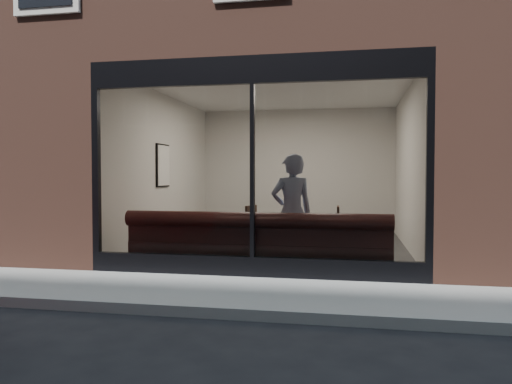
% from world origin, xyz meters
% --- Properties ---
extents(ground, '(120.00, 120.00, 0.00)m').
position_xyz_m(ground, '(0.00, 0.00, 0.00)').
color(ground, black).
rests_on(ground, ground).
extents(sidewalk_near, '(40.00, 2.00, 0.01)m').
position_xyz_m(sidewalk_near, '(0.00, 1.00, 0.01)').
color(sidewalk_near, gray).
rests_on(sidewalk_near, ground).
extents(kerb_near, '(40.00, 0.10, 0.12)m').
position_xyz_m(kerb_near, '(0.00, -0.05, 0.06)').
color(kerb_near, gray).
rests_on(kerb_near, ground).
extents(host_building_pier_left, '(2.50, 12.00, 3.20)m').
position_xyz_m(host_building_pier_left, '(-3.75, 8.00, 1.60)').
color(host_building_pier_left, brown).
rests_on(host_building_pier_left, ground).
extents(host_building_pier_right, '(2.50, 12.00, 3.20)m').
position_xyz_m(host_building_pier_right, '(3.75, 8.00, 1.60)').
color(host_building_pier_right, brown).
rests_on(host_building_pier_right, ground).
extents(host_building_backfill, '(5.00, 6.00, 3.20)m').
position_xyz_m(host_building_backfill, '(0.00, 11.00, 1.60)').
color(host_building_backfill, brown).
rests_on(host_building_backfill, ground).
extents(cafe_floor, '(6.00, 6.00, 0.00)m').
position_xyz_m(cafe_floor, '(0.00, 5.00, 0.02)').
color(cafe_floor, '#2D2D30').
rests_on(cafe_floor, ground).
extents(cafe_ceiling, '(6.00, 6.00, 0.00)m').
position_xyz_m(cafe_ceiling, '(0.00, 5.00, 3.19)').
color(cafe_ceiling, white).
rests_on(cafe_ceiling, host_building_upper).
extents(cafe_wall_back, '(5.00, 0.00, 5.00)m').
position_xyz_m(cafe_wall_back, '(0.00, 7.99, 1.60)').
color(cafe_wall_back, silver).
rests_on(cafe_wall_back, ground).
extents(cafe_wall_left, '(0.00, 6.00, 6.00)m').
position_xyz_m(cafe_wall_left, '(-2.49, 5.00, 1.60)').
color(cafe_wall_left, silver).
rests_on(cafe_wall_left, ground).
extents(cafe_wall_right, '(0.00, 6.00, 6.00)m').
position_xyz_m(cafe_wall_right, '(2.49, 5.00, 1.60)').
color(cafe_wall_right, silver).
rests_on(cafe_wall_right, ground).
extents(storefront_kick, '(5.00, 0.10, 0.30)m').
position_xyz_m(storefront_kick, '(0.00, 2.05, 0.15)').
color(storefront_kick, black).
rests_on(storefront_kick, ground).
extents(storefront_header, '(5.00, 0.10, 0.40)m').
position_xyz_m(storefront_header, '(0.00, 2.05, 3.00)').
color(storefront_header, black).
rests_on(storefront_header, host_building_upper).
extents(storefront_mullion, '(0.06, 0.10, 2.50)m').
position_xyz_m(storefront_mullion, '(0.00, 2.05, 1.55)').
color(storefront_mullion, black).
rests_on(storefront_mullion, storefront_kick).
extents(storefront_glass, '(4.80, 0.00, 4.80)m').
position_xyz_m(storefront_glass, '(0.00, 2.02, 1.55)').
color(storefront_glass, white).
rests_on(storefront_glass, storefront_kick).
extents(banquette, '(4.00, 0.55, 0.45)m').
position_xyz_m(banquette, '(0.00, 2.45, 0.23)').
color(banquette, '#3C1516').
rests_on(banquette, cafe_floor).
extents(person, '(0.78, 0.66, 1.81)m').
position_xyz_m(person, '(0.49, 2.71, 0.91)').
color(person, '#94A2C7').
rests_on(person, cafe_floor).
extents(cafe_table_left, '(0.72, 0.72, 0.04)m').
position_xyz_m(cafe_table_left, '(-1.43, 3.68, 0.74)').
color(cafe_table_left, '#301E12').
rests_on(cafe_table_left, cafe_floor).
extents(cafe_table_right, '(0.64, 0.64, 0.04)m').
position_xyz_m(cafe_table_right, '(1.02, 3.64, 0.74)').
color(cafe_table_right, '#301E12').
rests_on(cafe_table_right, cafe_floor).
extents(cafe_chair_left, '(0.47, 0.47, 0.04)m').
position_xyz_m(cafe_chair_left, '(-0.52, 3.65, 0.24)').
color(cafe_chair_left, '#301E12').
rests_on(cafe_chair_left, cafe_floor).
extents(cafe_chair_right, '(0.44, 0.44, 0.04)m').
position_xyz_m(cafe_chair_right, '(0.99, 3.70, 0.24)').
color(cafe_chair_right, '#301E12').
rests_on(cafe_chair_right, cafe_floor).
extents(wall_poster, '(0.02, 0.63, 0.83)m').
position_xyz_m(wall_poster, '(-2.45, 4.84, 1.68)').
color(wall_poster, white).
rests_on(wall_poster, cafe_wall_left).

